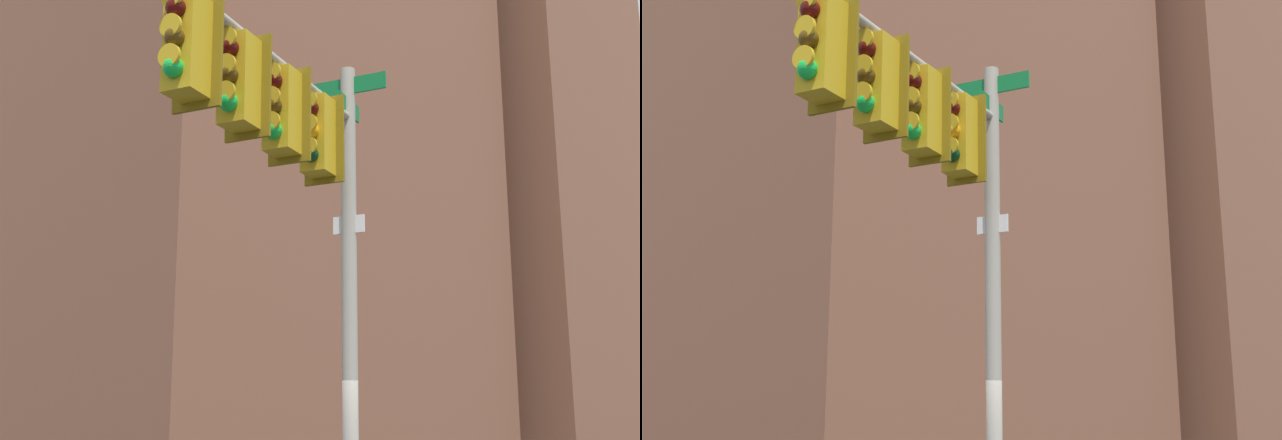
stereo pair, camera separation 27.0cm
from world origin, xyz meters
TOP-DOWN VIEW (x-y plane):
  - signal_pole_assembly at (1.91, 0.30)m, footprint 4.70×1.59m
  - building_brick_midblock at (-37.67, -15.87)m, footprint 17.89×15.82m
  - building_brick_farside at (-40.97, -23.40)m, footprint 21.32×16.90m

SIDE VIEW (x-z plane):
  - signal_pole_assembly at x=1.91m, z-range 1.59..8.36m
  - building_brick_midblock at x=-37.67m, z-range 0.00..47.34m
  - building_brick_farside at x=-40.97m, z-range 0.00..50.85m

